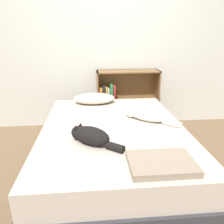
% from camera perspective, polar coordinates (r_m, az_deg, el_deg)
% --- Properties ---
extents(ground_plane, '(8.00, 8.00, 0.00)m').
position_cam_1_polar(ground_plane, '(2.49, 0.31, -15.41)').
color(ground_plane, brown).
extents(wall_back, '(8.00, 0.06, 2.50)m').
position_cam_1_polar(wall_back, '(3.45, -1.96, 16.81)').
color(wall_back, silver).
rests_on(wall_back, ground_plane).
extents(bed, '(1.46, 1.95, 0.55)m').
position_cam_1_polar(bed, '(2.35, 0.32, -10.00)').
color(bed, '#333338').
rests_on(bed, ground_plane).
extents(pillow, '(0.54, 0.32, 0.13)m').
position_cam_1_polar(pillow, '(2.93, -4.66, 3.56)').
color(pillow, beige).
rests_on(pillow, bed).
extents(cat_light, '(0.53, 0.45, 0.16)m').
position_cam_1_polar(cat_light, '(2.38, 8.47, -0.65)').
color(cat_light, white).
rests_on(cat_light, bed).
extents(cat_dark, '(0.46, 0.39, 0.15)m').
position_cam_1_polar(cat_dark, '(1.87, -5.63, -6.17)').
color(cat_dark, black).
rests_on(cat_dark, bed).
extents(bookshelf, '(0.95, 0.26, 0.90)m').
position_cam_1_polar(bookshelf, '(3.48, 3.25, 3.74)').
color(bookshelf, brown).
rests_on(bookshelf, ground_plane).
extents(blanket_fold, '(0.46, 0.33, 0.05)m').
position_cam_1_polar(blanket_fold, '(1.62, 12.77, -12.93)').
color(blanket_fold, gray).
rests_on(blanket_fold, bed).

